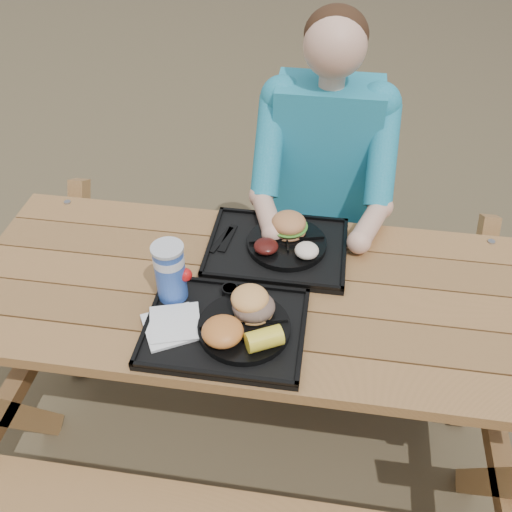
# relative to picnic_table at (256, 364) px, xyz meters

# --- Properties ---
(ground) EXTENTS (60.00, 60.00, 0.00)m
(ground) POSITION_rel_picnic_table_xyz_m (0.00, 0.00, -0.38)
(ground) COLOR #999999
(ground) RESTS_ON ground
(picnic_table) EXTENTS (1.80, 1.49, 0.75)m
(picnic_table) POSITION_rel_picnic_table_xyz_m (0.00, 0.00, 0.00)
(picnic_table) COLOR #999999
(picnic_table) RESTS_ON ground
(tray_near) EXTENTS (0.45, 0.35, 0.02)m
(tray_near) POSITION_rel_picnic_table_xyz_m (-0.06, -0.19, 0.39)
(tray_near) COLOR black
(tray_near) RESTS_ON picnic_table
(tray_far) EXTENTS (0.45, 0.35, 0.02)m
(tray_far) POSITION_rel_picnic_table_xyz_m (0.04, 0.18, 0.39)
(tray_far) COLOR black
(tray_far) RESTS_ON picnic_table
(plate_near) EXTENTS (0.26, 0.26, 0.02)m
(plate_near) POSITION_rel_picnic_table_xyz_m (-0.00, -0.19, 0.41)
(plate_near) COLOR black
(plate_near) RESTS_ON tray_near
(plate_far) EXTENTS (0.26, 0.26, 0.02)m
(plate_far) POSITION_rel_picnic_table_xyz_m (0.07, 0.19, 0.41)
(plate_far) COLOR black
(plate_far) RESTS_ON tray_far
(napkin_stack) EXTENTS (0.20, 0.20, 0.02)m
(napkin_stack) POSITION_rel_picnic_table_xyz_m (-0.21, -0.22, 0.40)
(napkin_stack) COLOR white
(napkin_stack) RESTS_ON tray_near
(soda_cup) EXTENTS (0.09, 0.09, 0.18)m
(soda_cup) POSITION_rel_picnic_table_xyz_m (-0.24, -0.09, 0.48)
(soda_cup) COLOR #153EA3
(soda_cup) RESTS_ON tray_near
(condiment_bbq) EXTENTS (0.05, 0.05, 0.03)m
(condiment_bbq) POSITION_rel_picnic_table_xyz_m (-0.07, -0.06, 0.41)
(condiment_bbq) COLOR black
(condiment_bbq) RESTS_ON tray_near
(condiment_mustard) EXTENTS (0.05, 0.05, 0.03)m
(condiment_mustard) POSITION_rel_picnic_table_xyz_m (0.00, -0.07, 0.41)
(condiment_mustard) COLOR yellow
(condiment_mustard) RESTS_ON tray_near
(sandwich) EXTENTS (0.11, 0.11, 0.12)m
(sandwich) POSITION_rel_picnic_table_xyz_m (0.01, -0.14, 0.47)
(sandwich) COLOR #F4A556
(sandwich) RESTS_ON plate_near
(mac_cheese) EXTENTS (0.11, 0.11, 0.06)m
(mac_cheese) POSITION_rel_picnic_table_xyz_m (-0.05, -0.25, 0.44)
(mac_cheese) COLOR orange
(mac_cheese) RESTS_ON plate_near
(corn_cob) EXTENTS (0.13, 0.13, 0.06)m
(corn_cob) POSITION_rel_picnic_table_xyz_m (0.06, -0.26, 0.44)
(corn_cob) COLOR yellow
(corn_cob) RESTS_ON plate_near
(cutlery_far) EXTENTS (0.04, 0.15, 0.01)m
(cutlery_far) POSITION_rel_picnic_table_xyz_m (-0.13, 0.20, 0.40)
(cutlery_far) COLOR black
(cutlery_far) RESTS_ON tray_far
(burger) EXTENTS (0.12, 0.12, 0.10)m
(burger) POSITION_rel_picnic_table_xyz_m (0.07, 0.24, 0.47)
(burger) COLOR #C27844
(burger) RESTS_ON plate_far
(baked_beans) EXTENTS (0.08, 0.08, 0.04)m
(baked_beans) POSITION_rel_picnic_table_xyz_m (0.01, 0.13, 0.43)
(baked_beans) COLOR #43100D
(baked_beans) RESTS_ON plate_far
(potato_salad) EXTENTS (0.08, 0.08, 0.04)m
(potato_salad) POSITION_rel_picnic_table_xyz_m (0.14, 0.13, 0.44)
(potato_salad) COLOR white
(potato_salad) RESTS_ON plate_far
(diner) EXTENTS (0.48, 0.84, 1.28)m
(diner) POSITION_rel_picnic_table_xyz_m (0.17, 0.63, 0.27)
(diner) COLOR #1B9BC3
(diner) RESTS_ON ground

